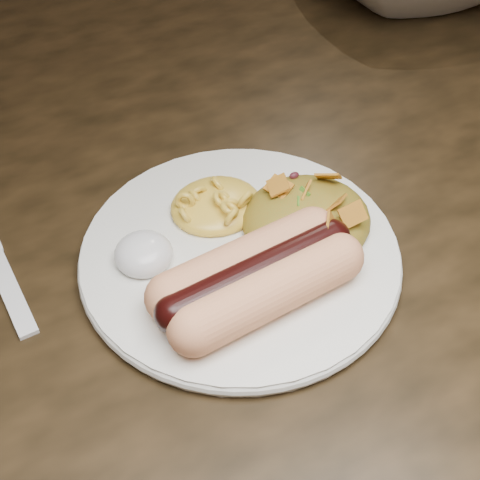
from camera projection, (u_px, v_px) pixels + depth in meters
name	position (u px, v px, depth m)	size (l,w,h in m)	color
table	(162.00, 249.00, 0.69)	(1.60, 0.90, 0.75)	black
plate	(240.00, 254.00, 0.55)	(0.26, 0.26, 0.01)	white
hotdog	(257.00, 276.00, 0.50)	(0.14, 0.08, 0.04)	#FFAD7C
mac_and_cheese	(216.00, 196.00, 0.57)	(0.08, 0.07, 0.03)	yellow
sour_cream	(143.00, 248.00, 0.53)	(0.05, 0.05, 0.03)	silver
taco_salad	(307.00, 209.00, 0.55)	(0.11, 0.10, 0.05)	#A74807
fork	(10.00, 291.00, 0.53)	(0.02, 0.16, 0.00)	white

